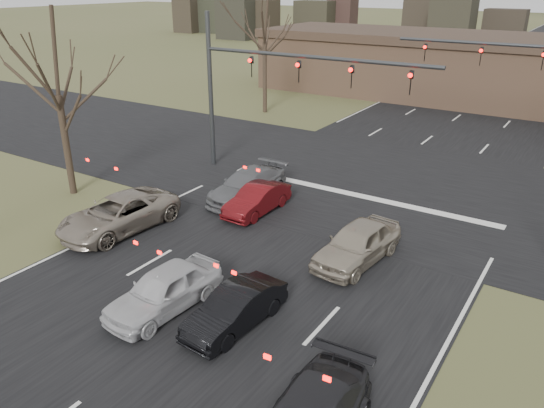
# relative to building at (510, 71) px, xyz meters

# --- Properties ---
(ground) EXTENTS (360.00, 360.00, 0.00)m
(ground) POSITION_rel_building_xyz_m (-2.00, -38.00, -2.67)
(ground) COLOR #4C502B
(ground) RESTS_ON ground
(road_main) EXTENTS (14.00, 300.00, 0.02)m
(road_main) POSITION_rel_building_xyz_m (-2.00, 22.00, -2.66)
(road_main) COLOR black
(road_main) RESTS_ON ground
(road_cross) EXTENTS (200.00, 14.00, 0.02)m
(road_cross) POSITION_rel_building_xyz_m (-2.00, -23.00, -2.65)
(road_cross) COLOR black
(road_cross) RESTS_ON ground
(building) EXTENTS (42.40, 10.40, 5.30)m
(building) POSITION_rel_building_xyz_m (0.00, 0.00, 0.00)
(building) COLOR #8A644A
(building) RESTS_ON ground
(mast_arm_near) EXTENTS (12.12, 0.24, 8.00)m
(mast_arm_near) POSITION_rel_building_xyz_m (-7.23, -25.00, 2.41)
(mast_arm_near) COLOR #383A3D
(mast_arm_near) RESTS_ON ground
(tree_left_near) EXTENTS (5.10, 5.10, 8.50)m
(tree_left_near) POSITION_rel_building_xyz_m (-13.50, -32.00, 3.90)
(tree_left_near) COLOR black
(tree_left_near) RESTS_ON ground
(tree_left_far) EXTENTS (5.70, 5.70, 9.50)m
(tree_left_far) POSITION_rel_building_xyz_m (-15.00, -13.00, 4.68)
(tree_left_far) COLOR black
(tree_left_far) RESTS_ON ground
(car_silver_suv) EXTENTS (2.72, 5.26, 1.42)m
(car_silver_suv) POSITION_rel_building_xyz_m (-8.50, -33.64, -1.96)
(car_silver_suv) COLOR gray
(car_silver_suv) RESTS_ON ground
(car_white_sedan) EXTENTS (1.91, 4.14, 1.37)m
(car_white_sedan) POSITION_rel_building_xyz_m (-3.02, -36.83, -1.98)
(car_white_sedan) COLOR #BBBBBD
(car_white_sedan) RESTS_ON ground
(car_black_hatch) EXTENTS (1.51, 3.69, 1.19)m
(car_black_hatch) POSITION_rel_building_xyz_m (-0.66, -36.36, -2.07)
(car_black_hatch) COLOR black
(car_black_hatch) RESTS_ON ground
(car_grey_ahead) EXTENTS (1.94, 4.70, 1.36)m
(car_grey_ahead) POSITION_rel_building_xyz_m (-6.00, -28.14, -1.99)
(car_grey_ahead) COLOR slate
(car_grey_ahead) RESTS_ON ground
(car_red_ahead) EXTENTS (1.34, 3.70, 1.21)m
(car_red_ahead) POSITION_rel_building_xyz_m (-4.77, -29.16, -2.06)
(car_red_ahead) COLOR #520B0E
(car_red_ahead) RESTS_ON ground
(car_silver_ahead) EXTENTS (2.17, 4.40, 1.44)m
(car_silver_ahead) POSITION_rel_building_xyz_m (0.72, -30.86, -1.94)
(car_silver_ahead) COLOR #A99D89
(car_silver_ahead) RESTS_ON ground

